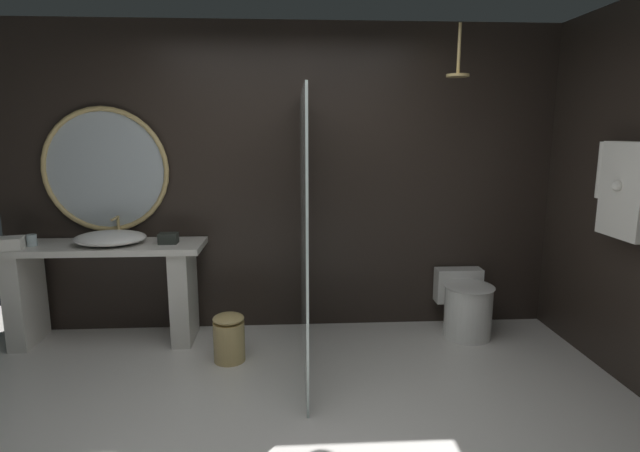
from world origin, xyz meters
The scene contains 13 objects.
back_wall_panel centered at (0.00, 1.90, 1.30)m, with size 4.80×0.10×2.60m, color black.
side_wall_right centered at (2.35, 0.76, 1.30)m, with size 0.10×2.47×2.60m, color black.
vanity_counter centered at (-1.50, 1.58, 0.51)m, with size 1.62×0.49×0.83m.
vessel_sink centered at (-1.41, 1.57, 0.88)m, with size 0.56×0.46×0.20m.
tumbler_cup centered at (-2.01, 1.54, 0.87)m, with size 0.07×0.07×0.09m, color silver.
tissue_box centered at (-0.96, 1.57, 0.87)m, with size 0.15×0.11×0.08m, color #282D28.
round_wall_mirror centered at (-1.50, 1.81, 1.40)m, with size 1.04×0.04×1.04m.
shower_glass_panel centered at (0.12, 1.09, 0.99)m, with size 0.02×1.51×1.99m, color silver.
rain_shower_head centered at (1.29, 1.39, 2.18)m, with size 0.17×0.17×0.38m.
hanging_bathrobe centered at (2.21, 0.67, 1.37)m, with size 0.20×0.59×0.69m.
toilet centered at (1.51, 1.55, 0.26)m, with size 0.41×0.58×0.52m.
waste_bin centered at (-0.45, 1.16, 0.19)m, with size 0.24×0.24×0.37m.
folded_hand_towel centered at (-2.14, 1.44, 0.87)m, with size 0.23×0.17×0.09m, color silver.
Camera 1 is at (0.02, -2.45, 1.73)m, focal length 28.28 mm.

